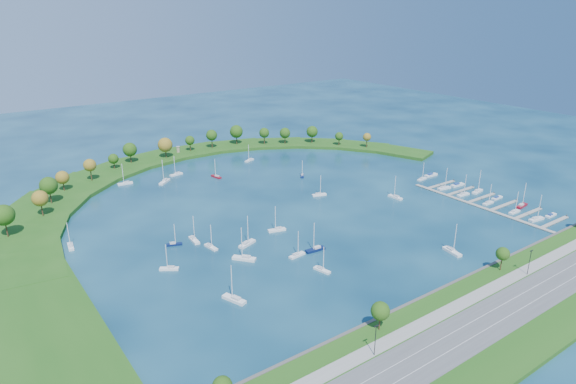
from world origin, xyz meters
TOP-DOWN VIEW (x-y plane):
  - ground at (0.00, 0.00)m, footprint 700.00×700.00m
  - south_shoreline at (0.03, -122.88)m, footprint 420.00×43.10m
  - breakwater at (-46.33, 48.72)m, footprint 286.74×247.64m
  - breakwater_trees at (-20.09, 88.23)m, footprint 238.74×89.35m
  - harbor_tower at (-7.62, 117.71)m, footprint 2.60×2.60m
  - dock_system at (85.30, -61.00)m, footprint 24.28×82.00m
  - moored_boat_0 at (-57.79, 78.79)m, footprint 8.68×3.21m
  - moored_boat_1 at (-20.77, -50.83)m, footprint 9.04×3.15m
  - moored_boat_2 at (-55.31, -23.11)m, footprint 3.04×7.71m
  - moored_boat_3 at (-49.16, -40.45)m, footprint 8.30×9.14m
  - moored_boat_4 at (-103.68, 12.03)m, footprint 3.19×7.90m
  - moored_boat_5 at (-67.54, -64.41)m, footprint 5.58×9.61m
  - moored_boat_6 at (-66.85, -11.50)m, footprint 6.89×4.13m
  - moored_boat_7 at (-58.17, -12.78)m, footprint 2.94×8.40m
  - moored_boat_8 at (-77.15, -30.49)m, footprint 7.30×5.87m
  - moored_boat_9 at (52.55, -27.37)m, footprint 2.72×8.51m
  - moored_boat_10 at (-30.04, -50.37)m, footprint 7.75×2.98m
  - moored_boat_11 at (-26.94, 77.33)m, footprint 8.50×3.83m
  - moored_boat_12 at (24.92, 77.10)m, footprint 7.90×5.06m
  - moored_boat_13 at (-9.23, 59.25)m, footprint 3.59×7.92m
  - moored_boat_14 at (24.44, -85.32)m, footprint 4.13×9.49m
  - moored_boat_15 at (21.68, -0.70)m, footprint 8.15×4.33m
  - moored_boat_16 at (-22.67, -25.10)m, footprint 8.58×4.51m
  - moored_boat_17 at (-41.32, -29.55)m, footprint 9.36×5.51m
  - moored_boat_18 at (-38.15, 68.39)m, footprint 8.98×8.36m
  - moored_boat_19 at (-29.44, -65.86)m, footprint 3.58×7.54m
  - moored_boat_20 at (34.03, 30.91)m, footprint 5.66×6.62m
  - docked_boat_0 at (85.51, -87.36)m, footprint 8.99×3.58m
  - docked_boat_1 at (95.99, -88.84)m, footprint 7.58×2.25m
  - docked_boat_2 at (85.53, -76.03)m, footprint 7.58×2.30m
  - docked_boat_3 at (96.01, -73.67)m, footprint 8.99×3.57m
  - docked_boat_4 at (85.53, -61.31)m, footprint 7.43×2.29m
  - docked_boat_5 at (95.99, -59.55)m, footprint 7.76×2.31m
  - docked_boat_6 at (85.52, -45.96)m, footprint 8.15×2.63m
  - docked_boat_7 at (96.01, -47.59)m, footprint 9.03×3.85m
  - docked_boat_8 at (85.52, -33.33)m, footprint 8.64×3.49m
  - docked_boat_9 at (95.96, -34.40)m, footprint 9.37×3.10m
  - docked_boat_10 at (87.94, -15.41)m, footprint 7.34×2.79m
  - docked_boat_11 at (97.86, -13.82)m, footprint 9.32×2.90m

SIDE VIEW (x-z plane):
  - ground at x=0.00m, z-range 0.00..0.00m
  - dock_system at x=85.30m, z-range -0.45..1.15m
  - docked_boat_1 at x=95.99m, z-range -0.20..1.33m
  - docked_boat_5 at x=95.99m, z-range -0.21..1.37m
  - docked_boat_11 at x=97.86m, z-range -0.25..1.63m
  - docked_boat_9 at x=95.96m, z-range -0.25..1.64m
  - moored_boat_6 at x=-66.85m, z-range -4.05..5.75m
  - moored_boat_20 at x=34.03m, z-range -4.18..5.89m
  - docked_boat_10 at x=87.94m, z-range -4.39..6.13m
  - moored_boat_19 at x=-29.44m, z-range -4.47..6.21m
  - docked_boat_4 at x=85.53m, z-range -4.54..6.29m
  - moored_boat_8 at x=-77.15m, z-range -4.57..6.32m
  - moored_boat_2 at x=-55.31m, z-range -4.63..6.39m
  - docked_boat_2 at x=85.53m, z-range -4.65..6.41m
  - moored_boat_10 at x=-30.04m, z-range -4.67..6.43m
  - moored_boat_13 at x=-9.23m, z-range -4.74..6.51m
  - moored_boat_4 at x=-103.68m, z-range -4.76..6.53m
  - moored_boat_12 at x=24.92m, z-range -4.76..6.53m
  - moored_boat_15 at x=21.68m, z-range -4.88..6.66m
  - docked_boat_6 at x=85.52m, z-range -5.02..6.82m
  - moored_boat_11 at x=-26.94m, z-range -5.13..6.95m
  - moored_boat_7 at x=-58.17m, z-range -5.15..6.97m
  - moored_boat_16 at x=-22.67m, z-range -5.16..6.98m
  - docked_boat_8 at x=85.52m, z-range -5.25..7.09m
  - moored_boat_9 at x=52.55m, z-range -5.27..7.10m
  - moored_boat_0 at x=-57.79m, z-range -5.31..7.15m
  - docked_boat_3 at x=96.01m, z-range -5.49..7.36m
  - docked_boat_0 at x=85.51m, z-range -5.50..7.36m
  - docked_boat_7 at x=96.01m, z-range -5.50..7.36m
  - moored_boat_1 at x=-20.77m, z-range -5.58..7.46m
  - moored_boat_17 at x=-41.32m, z-range -5.70..7.59m
  - moored_boat_14 at x=24.44m, z-range -5.80..7.70m
  - moored_boat_5 at x=-67.54m, z-range -5.86..7.78m
  - moored_boat_18 at x=-38.15m, z-range -6.08..8.03m
  - moored_boat_3 at x=-49.16m, z-range -6.13..8.08m
  - breakwater at x=-46.33m, z-range -0.01..1.99m
  - south_shoreline at x=0.03m, z-range -4.80..6.80m
  - harbor_tower at x=-7.62m, z-range 2.05..6.24m
  - breakwater_trees at x=-20.09m, z-range 3.31..18.22m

